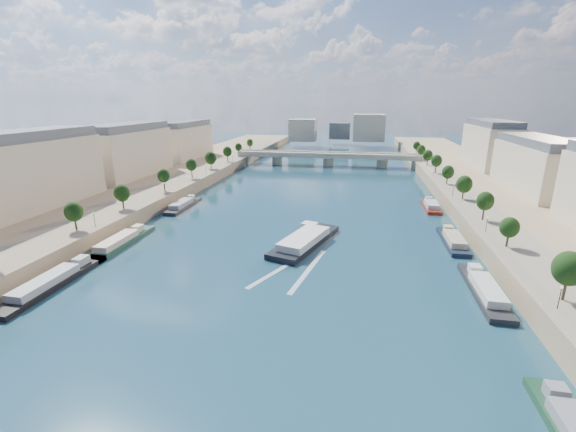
% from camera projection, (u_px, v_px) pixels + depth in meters
% --- Properties ---
extents(ground, '(700.00, 700.00, 0.00)m').
position_uv_depth(ground, '(299.00, 222.00, 127.02)').
color(ground, '#0E333E').
rests_on(ground, ground).
extents(quay_left, '(44.00, 520.00, 5.00)m').
position_uv_depth(quay_left, '(103.00, 204.00, 138.88)').
color(quay_left, '#9E8460').
rests_on(quay_left, ground).
extents(quay_right, '(44.00, 520.00, 5.00)m').
position_uv_depth(quay_right, '(540.00, 228.00, 113.71)').
color(quay_right, '#9E8460').
rests_on(quay_right, ground).
extents(pave_left, '(14.00, 520.00, 0.10)m').
position_uv_depth(pave_left, '(140.00, 200.00, 135.51)').
color(pave_left, gray).
rests_on(pave_left, quay_left).
extents(pave_right, '(14.00, 520.00, 0.10)m').
position_uv_depth(pave_right, '(486.00, 217.00, 115.59)').
color(pave_right, gray).
rests_on(pave_right, quay_right).
extents(trees_left, '(4.80, 268.80, 8.26)m').
position_uv_depth(trees_left, '(146.00, 183.00, 135.47)').
color(trees_left, '#382B1E').
rests_on(trees_left, ground).
extents(trees_right, '(4.80, 268.80, 8.26)m').
position_uv_depth(trees_right, '(473.00, 191.00, 123.77)').
color(trees_right, '#382B1E').
rests_on(trees_right, ground).
extents(lamps_left, '(0.36, 200.36, 4.28)m').
position_uv_depth(lamps_left, '(135.00, 200.00, 124.53)').
color(lamps_left, black).
rests_on(lamps_left, ground).
extents(lamps_right, '(0.36, 200.36, 4.28)m').
position_uv_depth(lamps_right, '(468.00, 203.00, 120.29)').
color(lamps_right, black).
rests_on(lamps_right, ground).
extents(buildings_left, '(16.00, 226.00, 23.20)m').
position_uv_depth(buildings_left, '(87.00, 160.00, 148.39)').
color(buildings_left, '#C4B097').
rests_on(buildings_left, ground).
extents(skyline, '(79.00, 42.00, 22.00)m').
position_uv_depth(skyline, '(343.00, 129.00, 328.74)').
color(skyline, '#C4B097').
rests_on(skyline, ground).
extents(bridge, '(112.00, 12.00, 8.15)m').
position_uv_depth(bridge, '(329.00, 157.00, 233.85)').
color(bridge, '#C1B79E').
rests_on(bridge, ground).
extents(tour_barge, '(17.24, 31.32, 4.09)m').
position_uv_depth(tour_barge, '(305.00, 241.00, 107.10)').
color(tour_barge, black).
rests_on(tour_barge, ground).
extents(wake, '(15.27, 25.79, 0.04)m').
position_uv_depth(wake, '(295.00, 269.00, 91.87)').
color(wake, silver).
rests_on(wake, ground).
extents(moored_barges_left, '(5.00, 156.90, 3.60)m').
position_uv_depth(moored_barges_left, '(46.00, 287.00, 81.47)').
color(moored_barges_left, '#151F2F').
rests_on(moored_barges_left, ground).
extents(moored_barges_right, '(5.00, 158.22, 3.60)m').
position_uv_depth(moored_barges_right, '(490.00, 298.00, 76.72)').
color(moored_barges_right, black).
rests_on(moored_barges_right, ground).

